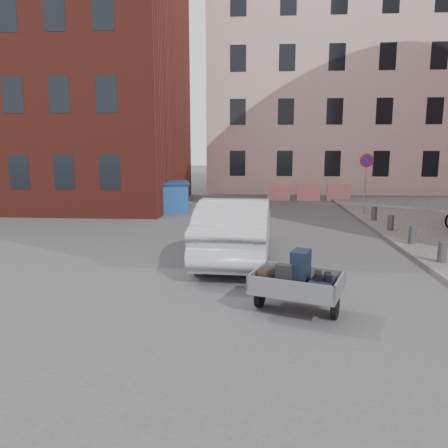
{
  "coord_description": "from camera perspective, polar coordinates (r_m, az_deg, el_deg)",
  "views": [
    {
      "loc": [
        1.14,
        -10.16,
        3.1
      ],
      "look_at": [
        0.34,
        0.97,
        1.1
      ],
      "focal_mm": 35.0,
      "sensor_mm": 36.0,
      "label": 1
    }
  ],
  "objects": [
    {
      "name": "ground",
      "position": [
        10.69,
        -2.23,
        -6.71
      ],
      "size": [
        120.0,
        120.0,
        0.0
      ],
      "primitive_type": "plane",
      "color": "#38383A",
      "rests_on": "ground"
    },
    {
      "name": "building_brick",
      "position": [
        25.58,
        -20.4,
        18.33
      ],
      "size": [
        12.0,
        10.0,
        14.0
      ],
      "primitive_type": "cube",
      "color": "#591E16",
      "rests_on": "ground"
    },
    {
      "name": "no_parking_sign",
      "position": [
        20.27,
        18.07,
        6.6
      ],
      "size": [
        0.6,
        0.09,
        2.65
      ],
      "color": "gray",
      "rests_on": "sidewalk"
    },
    {
      "name": "bollards",
      "position": [
        14.66,
        23.37,
        -1.31
      ],
      "size": [
        0.22,
        9.02,
        0.55
      ],
      "color": "#3A3A3D",
      "rests_on": "sidewalk"
    },
    {
      "name": "silver_car",
      "position": [
        12.02,
        1.57,
        -0.61
      ],
      "size": [
        2.05,
        5.27,
        1.71
      ],
      "primitive_type": "imported",
      "rotation": [
        0.0,
        0.0,
        3.1
      ],
      "color": "#A3A5AA",
      "rests_on": "ground"
    },
    {
      "name": "building_pink",
      "position": [
        32.76,
        13.15,
        16.75
      ],
      "size": [
        16.0,
        8.0,
        14.0
      ],
      "primitive_type": "cube",
      "color": "#C99E9A",
      "rests_on": "ground"
    },
    {
      "name": "dumpster",
      "position": [
        20.77,
        -9.42,
        3.48
      ],
      "size": [
        3.75,
        2.46,
        1.45
      ],
      "rotation": [
        0.0,
        0.0,
        0.21
      ],
      "color": "#204D9B",
      "rests_on": "ground"
    },
    {
      "name": "trailer",
      "position": [
        8.31,
        9.41,
        -7.43
      ],
      "size": [
        1.88,
        1.98,
        1.2
      ],
      "rotation": [
        0.0,
        0.0,
        -0.35
      ],
      "color": "black",
      "rests_on": "ground"
    },
    {
      "name": "barriers",
      "position": [
        25.48,
        10.98,
        4.13
      ],
      "size": [
        4.7,
        0.18,
        1.0
      ],
      "color": "red",
      "rests_on": "ground"
    }
  ]
}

